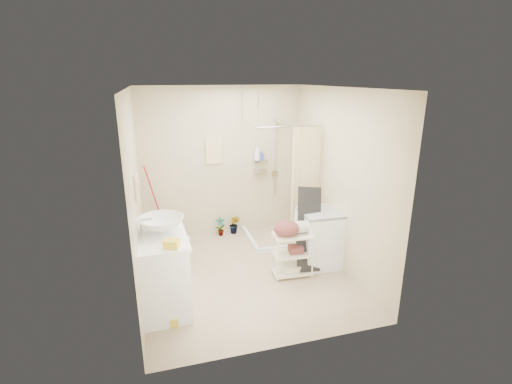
% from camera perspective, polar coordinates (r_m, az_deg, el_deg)
% --- Properties ---
extents(floor, '(3.20, 3.20, 0.00)m').
position_cam_1_polar(floor, '(5.52, -1.63, -12.35)').
color(floor, tan).
rests_on(floor, ground).
extents(ceiling, '(2.80, 3.20, 0.04)m').
position_cam_1_polar(ceiling, '(4.80, -1.90, 15.75)').
color(ceiling, silver).
rests_on(ceiling, ground).
extents(wall_back, '(2.80, 0.04, 2.60)m').
position_cam_1_polar(wall_back, '(6.52, -5.19, 4.57)').
color(wall_back, beige).
rests_on(wall_back, ground).
extents(wall_front, '(2.80, 0.04, 2.60)m').
position_cam_1_polar(wall_front, '(3.56, 4.56, -6.40)').
color(wall_front, beige).
rests_on(wall_front, ground).
extents(wall_left, '(0.04, 3.20, 2.60)m').
position_cam_1_polar(wall_left, '(4.87, -17.93, -0.62)').
color(wall_left, beige).
rests_on(wall_left, ground).
extents(wall_right, '(0.04, 3.20, 2.60)m').
position_cam_1_polar(wall_right, '(5.50, 12.55, 1.81)').
color(wall_right, beige).
rests_on(wall_right, ground).
extents(vanity, '(0.65, 1.11, 0.95)m').
position_cam_1_polar(vanity, '(4.76, -14.20, -11.51)').
color(vanity, white).
rests_on(vanity, ground).
extents(sink, '(0.61, 0.61, 0.19)m').
position_cam_1_polar(sink, '(4.56, -14.36, -4.89)').
color(sink, silver).
rests_on(sink, vanity).
extents(counter_basket, '(0.20, 0.18, 0.09)m').
position_cam_1_polar(counter_basket, '(4.16, -12.85, -7.74)').
color(counter_basket, yellow).
rests_on(counter_basket, vanity).
extents(floor_basket, '(0.31, 0.25, 0.16)m').
position_cam_1_polar(floor_basket, '(4.60, -12.00, -18.30)').
color(floor_basket, yellow).
rests_on(floor_basket, ground).
extents(toilet, '(0.70, 0.42, 0.69)m').
position_cam_1_polar(toilet, '(5.77, -13.31, -7.60)').
color(toilet, silver).
rests_on(toilet, ground).
extents(mop, '(0.17, 0.17, 1.36)m').
position_cam_1_polar(mop, '(6.47, -15.39, -1.82)').
color(mop, red).
rests_on(mop, ground).
extents(potted_plant_a, '(0.20, 0.15, 0.34)m').
position_cam_1_polar(potted_plant_a, '(6.67, -5.50, -5.31)').
color(potted_plant_a, brown).
rests_on(potted_plant_a, ground).
extents(potted_plant_b, '(0.24, 0.24, 0.35)m').
position_cam_1_polar(potted_plant_b, '(6.74, -3.32, -5.01)').
color(potted_plant_b, brown).
rests_on(potted_plant_b, ground).
extents(hanging_towel, '(0.28, 0.03, 0.42)m').
position_cam_1_polar(hanging_towel, '(6.43, -6.53, 6.18)').
color(hanging_towel, beige).
rests_on(hanging_towel, wall_back).
extents(towel_ring, '(0.04, 0.22, 0.34)m').
position_cam_1_polar(towel_ring, '(4.63, -17.94, 0.67)').
color(towel_ring, '#D5C084').
rests_on(towel_ring, wall_left).
extents(tp_holder, '(0.08, 0.12, 0.14)m').
position_cam_1_polar(tp_holder, '(5.12, -16.87, -6.60)').
color(tp_holder, white).
rests_on(tp_holder, wall_left).
extents(shower, '(1.10, 1.10, 2.10)m').
position_cam_1_polar(shower, '(6.27, 3.47, 1.75)').
color(shower, silver).
rests_on(shower, ground).
extents(shampoo_bottle_a, '(0.13, 0.13, 0.27)m').
position_cam_1_polar(shampoo_bottle_a, '(6.54, 0.17, 6.06)').
color(shampoo_bottle_a, silver).
rests_on(shampoo_bottle_a, shower).
extents(shampoo_bottle_b, '(0.10, 0.10, 0.17)m').
position_cam_1_polar(shampoo_bottle_b, '(6.57, 0.81, 5.68)').
color(shampoo_bottle_b, '#3648A0').
rests_on(shampoo_bottle_b, shower).
extents(washing_machine, '(0.60, 0.61, 0.85)m').
position_cam_1_polar(washing_machine, '(5.67, 9.68, -6.93)').
color(washing_machine, white).
rests_on(washing_machine, ground).
extents(laundry_rack, '(0.57, 0.35, 0.76)m').
position_cam_1_polar(laundry_rack, '(5.33, 5.62, -8.95)').
color(laundry_rack, white).
rests_on(laundry_rack, ground).
extents(ironing_board, '(0.37, 0.13, 1.27)m').
position_cam_1_polar(ironing_board, '(5.41, 8.18, -5.67)').
color(ironing_board, black).
rests_on(ironing_board, ground).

